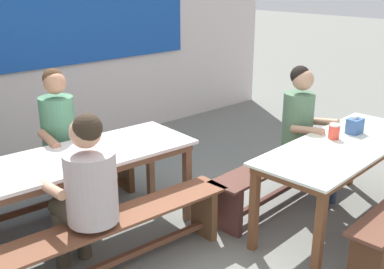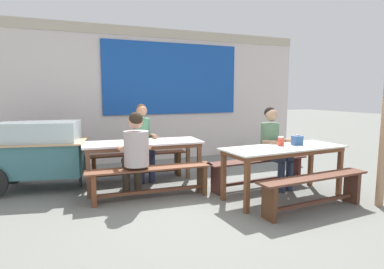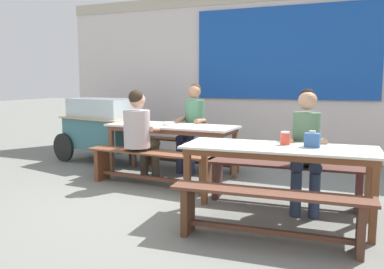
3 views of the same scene
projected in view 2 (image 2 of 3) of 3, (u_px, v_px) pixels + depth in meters
ground_plane at (202, 201)px, 4.45m from camera, size 40.00×40.00×0.00m
backdrop_wall at (149, 92)px, 7.02m from camera, size 7.56×0.23×2.91m
dining_table_far at (143, 146)px, 5.00m from camera, size 1.87×0.78×0.74m
dining_table_near at (284, 152)px, 4.51m from camera, size 1.86×0.79×0.74m
bench_far_back at (138, 162)px, 5.59m from camera, size 1.73×0.36×0.45m
bench_far_front at (151, 178)px, 4.51m from camera, size 1.82×0.40×0.45m
bench_near_back at (258, 168)px, 5.07m from camera, size 1.79×0.42×0.45m
bench_near_front at (314, 188)px, 4.04m from camera, size 1.69×0.37×0.45m
food_cart at (39, 150)px, 4.93m from camera, size 1.78×1.14×1.06m
person_right_near_table at (273, 143)px, 5.04m from camera, size 0.44×0.57×1.28m
person_left_back_turned at (135, 150)px, 4.45m from camera, size 0.46×0.57×1.25m
person_center_facing at (143, 138)px, 5.49m from camera, size 0.41×0.54×1.32m
tissue_box at (297, 140)px, 4.67m from camera, size 0.14×0.10×0.16m
condiment_jar at (281, 141)px, 4.61m from camera, size 0.09×0.09×0.13m
soup_bowl at (144, 141)px, 4.89m from camera, size 0.17×0.17×0.05m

